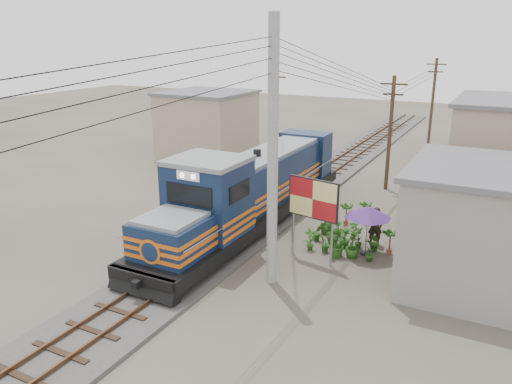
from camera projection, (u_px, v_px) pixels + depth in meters
The scene contains 16 objects.
ground at pixel (204, 259), 21.56m from camera, with size 120.00×120.00×0.00m, color #473F35.
ballast at pixel (295, 195), 30.01m from camera, with size 3.60×70.00×0.16m, color #595651.
track at pixel (295, 192), 29.95m from camera, with size 1.15×70.00×0.12m.
locomotive at pixel (251, 192), 24.76m from camera, with size 3.14×17.09×4.23m.
utility_pole_main at pixel (273, 157), 18.10m from camera, with size 0.40×0.40×10.00m.
wooden_pole_mid at pixel (390, 131), 30.34m from camera, with size 1.60×0.24×7.00m.
wooden_pole_far at pixel (432, 102), 41.99m from camera, with size 1.60×0.24×7.50m.
wooden_pole_left at pixel (277, 112), 37.91m from camera, with size 1.60×0.24×7.00m.
power_lines at pixel (284, 68), 26.56m from camera, with size 9.65×19.00×3.30m.
shophouse_front at pixel (509, 231), 18.34m from camera, with size 7.35×6.30×4.70m.
shophouse_back at pixel (509, 143), 34.73m from camera, with size 6.30×6.30×4.20m.
shophouse_left at pixel (207, 125), 38.73m from camera, with size 6.30×6.30×5.20m.
billboard at pixel (313, 201), 20.65m from camera, with size 2.33×0.58×3.63m.
market_umbrella at pixel (368, 212), 21.42m from camera, with size 2.68×2.68×2.25m.
vendor at pixel (375, 226), 22.76m from camera, with size 0.67×0.44×1.84m, color black.
plant_nursery at pixel (338, 237), 22.64m from camera, with size 3.66×3.45×1.09m.
Camera 1 is at (11.09, -16.45, 9.20)m, focal length 35.00 mm.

